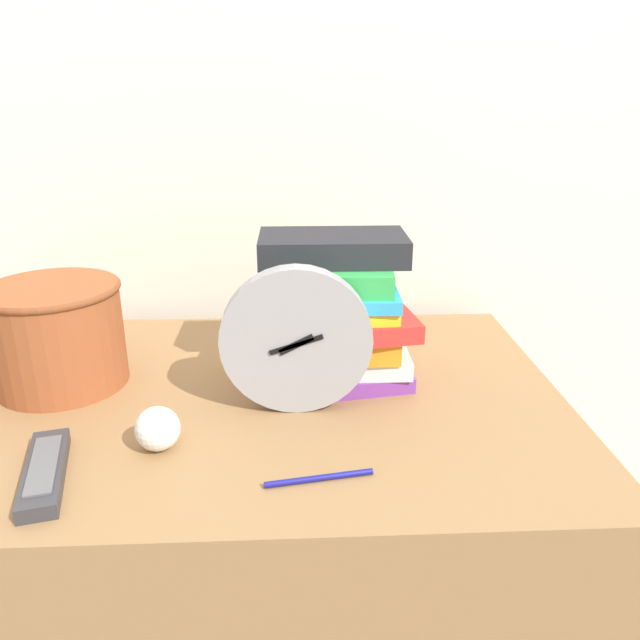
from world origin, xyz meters
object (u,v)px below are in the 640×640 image
basket (56,332)px  book_stack (337,313)px  crumpled_paper_ball (158,429)px  pen (319,478)px  desk_clock (296,341)px  tv_remote (45,471)px

basket → book_stack: bearing=-0.2°
crumpled_paper_ball → pen: bearing=-21.6°
book_stack → crumpled_paper_ball: 0.34m
desk_clock → book_stack: 0.13m
book_stack → pen: book_stack is taller
desk_clock → book_stack: (0.07, 0.10, 0.00)m
crumpled_paper_ball → desk_clock: bearing=28.4°
basket → tv_remote: size_ratio=1.19×
crumpled_paper_ball → basket: bearing=133.3°
desk_clock → crumpled_paper_ball: 0.23m
book_stack → basket: bearing=179.8°
book_stack → tv_remote: bearing=-145.1°
basket → crumpled_paper_ball: basket is taller
tv_remote → crumpled_paper_ball: crumpled_paper_ball is taller
tv_remote → desk_clock: bearing=27.6°
basket → crumpled_paper_ball: bearing=-46.7°
book_stack → pen: bearing=-98.5°
tv_remote → pen: bearing=-3.5°
crumpled_paper_ball → tv_remote: bearing=-153.7°
desk_clock → book_stack: bearing=56.7°
book_stack → crumpled_paper_ball: size_ratio=4.15×
desk_clock → pen: bearing=-82.4°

